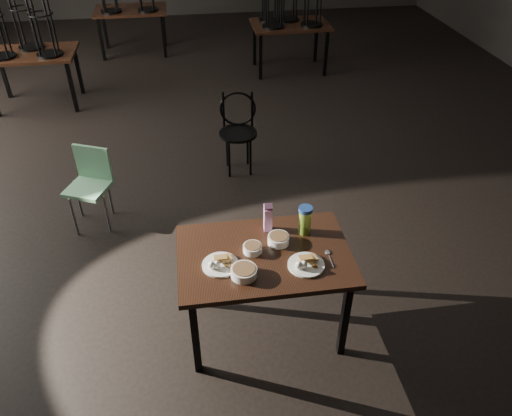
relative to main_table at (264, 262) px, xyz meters
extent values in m
plane|color=black|center=(-0.01, 2.81, -0.67)|extent=(12.00, 12.00, 0.00)
cube|color=black|center=(0.00, 0.00, 0.06)|extent=(1.20, 0.80, 0.04)
cube|color=black|center=(-0.52, -0.32, -0.32)|extent=(0.05, 0.05, 0.71)
cube|color=black|center=(0.52, -0.32, -0.32)|extent=(0.05, 0.05, 0.71)
cube|color=black|center=(-0.52, 0.32, -0.32)|extent=(0.05, 0.05, 0.71)
cube|color=black|center=(0.52, 0.32, -0.32)|extent=(0.05, 0.05, 0.71)
cylinder|color=white|center=(-0.31, -0.08, 0.09)|extent=(0.25, 0.25, 0.01)
cube|color=#A8763B|center=(-0.31, -0.04, 0.14)|extent=(0.09, 0.09, 0.04)
cube|color=#A8763B|center=(-0.28, -0.04, 0.14)|extent=(0.10, 0.10, 0.03)
ellipsoid|color=white|center=(-0.37, -0.11, 0.12)|extent=(0.05, 0.05, 0.06)
ellipsoid|color=white|center=(-0.34, -0.11, 0.12)|extent=(0.05, 0.05, 0.06)
cylinder|color=white|center=(0.26, -0.16, 0.09)|extent=(0.25, 0.25, 0.01)
cube|color=#A8763B|center=(0.26, -0.12, 0.14)|extent=(0.09, 0.09, 0.04)
cube|color=#A8763B|center=(0.29, -0.12, 0.14)|extent=(0.10, 0.10, 0.03)
ellipsoid|color=white|center=(0.20, -0.20, 0.12)|extent=(0.05, 0.05, 0.06)
ellipsoid|color=white|center=(0.23, -0.20, 0.12)|extent=(0.05, 0.05, 0.06)
cylinder|color=white|center=(-0.08, 0.04, 0.10)|extent=(0.13, 0.13, 0.05)
cylinder|color=brown|center=(-0.08, 0.04, 0.12)|extent=(0.11, 0.11, 0.01)
cylinder|color=white|center=(0.12, 0.10, 0.11)|extent=(0.15, 0.15, 0.06)
cylinder|color=brown|center=(0.12, 0.10, 0.13)|extent=(0.13, 0.13, 0.01)
cylinder|color=white|center=(-0.17, -0.19, 0.11)|extent=(0.18, 0.18, 0.06)
cylinder|color=brown|center=(-0.17, -0.19, 0.13)|extent=(0.15, 0.15, 0.01)
cube|color=#941B74|center=(0.07, 0.26, 0.17)|extent=(0.06, 0.06, 0.19)
cube|color=#941B74|center=(0.07, 0.26, 0.29)|extent=(0.06, 0.06, 0.06)
cylinder|color=#90C138|center=(0.32, 0.19, 0.17)|extent=(0.10, 0.10, 0.19)
cylinder|color=navy|center=(0.32, 0.19, 0.29)|extent=(0.12, 0.12, 0.03)
ellipsoid|color=silver|center=(0.43, -0.05, 0.08)|extent=(0.04, 0.05, 0.01)
cube|color=silver|center=(0.43, -0.15, 0.08)|extent=(0.01, 0.12, 0.00)
cylinder|color=black|center=(0.08, 2.30, -0.20)|extent=(0.42, 0.42, 0.03)
torus|color=black|center=(0.10, 2.48, 0.01)|extent=(0.40, 0.07, 0.40)
cylinder|color=black|center=(0.20, 2.42, -0.44)|extent=(0.03, 0.03, 0.47)
cylinder|color=black|center=(-0.03, 2.42, -0.44)|extent=(0.03, 0.03, 0.47)
cylinder|color=black|center=(-0.03, 2.18, -0.44)|extent=(0.03, 0.03, 0.47)
cylinder|color=black|center=(0.20, 2.18, -0.44)|extent=(0.03, 0.03, 0.47)
cube|color=#7ABE8E|center=(-1.43, 1.52, -0.25)|extent=(0.47, 0.47, 0.04)
cube|color=#7ABE8E|center=(-1.37, 1.67, -0.06)|extent=(0.34, 0.17, 0.34)
cylinder|color=slate|center=(-1.58, 1.37, -0.46)|extent=(0.02, 0.02, 0.42)
cylinder|color=slate|center=(-1.28, 1.37, -0.46)|extent=(0.02, 0.02, 0.42)
cylinder|color=slate|center=(-1.58, 1.68, -0.46)|extent=(0.02, 0.02, 0.42)
cylinder|color=slate|center=(-1.28, 1.68, -0.46)|extent=(0.02, 0.02, 0.42)
cube|color=black|center=(-2.49, 4.48, 0.06)|extent=(1.20, 0.80, 0.04)
cube|color=black|center=(-1.97, 4.16, -0.32)|extent=(0.05, 0.05, 0.71)
cube|color=black|center=(-3.01, 4.80, -0.32)|extent=(0.05, 0.05, 0.71)
cube|color=black|center=(-1.97, 4.80, -0.32)|extent=(0.05, 0.05, 0.71)
cylinder|color=black|center=(-2.79, 4.33, 0.09)|extent=(0.34, 0.34, 0.03)
cylinder|color=black|center=(-2.69, 4.43, 0.46)|extent=(0.03, 0.03, 0.70)
cylinder|color=black|center=(-2.69, 4.24, 0.46)|extent=(0.03, 0.03, 0.70)
cylinder|color=black|center=(-2.19, 4.33, 0.09)|extent=(0.34, 0.34, 0.03)
torus|color=black|center=(-2.19, 4.33, 0.59)|extent=(0.32, 0.32, 0.02)
cylinder|color=black|center=(-2.09, 4.43, 0.46)|extent=(0.03, 0.03, 0.70)
cylinder|color=black|center=(-2.29, 4.43, 0.46)|extent=(0.03, 0.03, 0.70)
cylinder|color=black|center=(-2.29, 4.24, 0.46)|extent=(0.03, 0.03, 0.70)
cylinder|color=black|center=(-2.09, 4.24, 0.46)|extent=(0.03, 0.03, 0.70)
cylinder|color=black|center=(-2.49, 4.66, 0.09)|extent=(0.34, 0.34, 0.03)
torus|color=black|center=(-2.49, 4.66, 0.59)|extent=(0.32, 0.32, 0.02)
cylinder|color=black|center=(-2.39, 4.76, 0.46)|extent=(0.03, 0.03, 0.70)
cylinder|color=black|center=(-2.59, 4.76, 0.46)|extent=(0.03, 0.03, 0.70)
cylinder|color=black|center=(-2.59, 4.57, 0.46)|extent=(0.03, 0.03, 0.70)
cylinder|color=black|center=(-2.39, 4.57, 0.46)|extent=(0.03, 0.03, 0.70)
cube|color=black|center=(1.27, 5.28, 0.06)|extent=(1.20, 0.80, 0.04)
cube|color=black|center=(0.75, 4.96, -0.32)|extent=(0.05, 0.05, 0.71)
cube|color=black|center=(1.79, 4.96, -0.32)|extent=(0.05, 0.05, 0.71)
cube|color=black|center=(0.75, 5.60, -0.32)|extent=(0.05, 0.05, 0.71)
cube|color=black|center=(1.79, 5.60, -0.32)|extent=(0.05, 0.05, 0.71)
cylinder|color=black|center=(0.97, 5.13, 0.09)|extent=(0.34, 0.34, 0.03)
cylinder|color=black|center=(0.87, 5.23, 0.46)|extent=(0.03, 0.03, 0.70)
cylinder|color=black|center=(0.87, 5.03, 0.46)|extent=(0.03, 0.03, 0.70)
cylinder|color=black|center=(1.07, 5.03, 0.46)|extent=(0.03, 0.03, 0.70)
cylinder|color=black|center=(1.57, 5.13, 0.09)|extent=(0.34, 0.34, 0.03)
cylinder|color=black|center=(1.47, 5.03, 0.46)|extent=(0.03, 0.03, 0.70)
cylinder|color=black|center=(1.67, 5.03, 0.46)|extent=(0.03, 0.03, 0.70)
cylinder|color=black|center=(1.27, 5.46, 0.09)|extent=(0.34, 0.34, 0.03)
cylinder|color=black|center=(0.97, 5.46, 0.09)|extent=(0.34, 0.34, 0.03)
cube|color=black|center=(-1.26, 6.50, 0.06)|extent=(1.20, 0.80, 0.04)
cube|color=black|center=(-1.78, 6.18, -0.32)|extent=(0.05, 0.05, 0.71)
cube|color=black|center=(-0.74, 6.18, -0.32)|extent=(0.05, 0.05, 0.71)
cube|color=black|center=(-1.78, 6.82, -0.32)|extent=(0.05, 0.05, 0.71)
cube|color=black|center=(-0.74, 6.82, -0.32)|extent=(0.05, 0.05, 0.71)
cylinder|color=black|center=(-1.56, 6.35, 0.09)|extent=(0.34, 0.34, 0.03)
cylinder|color=black|center=(-0.96, 6.35, 0.09)|extent=(0.34, 0.34, 0.03)
camera|label=1|loc=(-0.44, -2.55, 2.37)|focal=35.00mm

